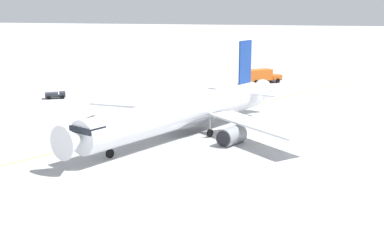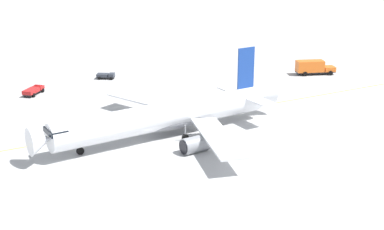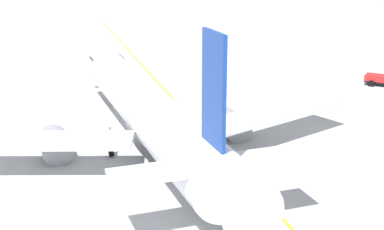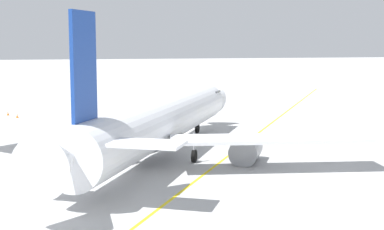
% 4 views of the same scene
% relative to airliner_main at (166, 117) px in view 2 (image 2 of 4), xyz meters
% --- Properties ---
extents(ground_plane, '(600.00, 600.00, 0.00)m').
position_rel_airliner_main_xyz_m(ground_plane, '(3.94, -0.62, -3.05)').
color(ground_plane, '#B2B2B2').
extents(airliner_main, '(38.21, 33.05, 12.13)m').
position_rel_airliner_main_xyz_m(airliner_main, '(0.00, 0.00, 0.00)').
color(airliner_main, white).
rests_on(airliner_main, ground_plane).
extents(catering_truck_truck, '(7.13, 8.29, 3.10)m').
position_rel_airliner_main_xyz_m(catering_truck_truck, '(-47.48, 7.93, -1.37)').
color(catering_truck_truck, '#232326').
rests_on(catering_truck_truck, ground_plane).
extents(ops_pickup_truck, '(5.44, 3.23, 1.41)m').
position_rel_airliner_main_xyz_m(ops_pickup_truck, '(-6.44, -33.85, -2.24)').
color(ops_pickup_truck, '#232326').
rests_on(ops_pickup_truck, ground_plane).
extents(baggage_truck_truck, '(3.12, 4.08, 1.22)m').
position_rel_airliner_main_xyz_m(baggage_truck_truck, '(-22.50, -28.98, -2.33)').
color(baggage_truck_truck, '#232326').
rests_on(baggage_truck_truck, ground_plane).
extents(taxiway_centreline, '(134.27, 84.93, 0.01)m').
position_rel_airliner_main_xyz_m(taxiway_centreline, '(-2.32, -5.17, -3.04)').
color(taxiway_centreline, yellow).
rests_on(taxiway_centreline, ground_plane).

